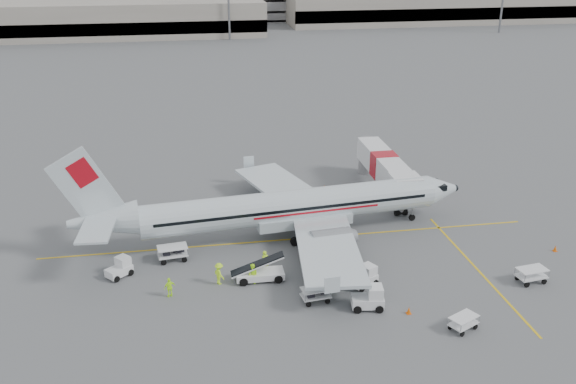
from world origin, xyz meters
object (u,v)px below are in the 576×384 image
object	(u,v)px
tug_aft	(119,268)
belt_loader	(260,264)
aircraft	(292,185)
jet_bridge	(383,173)
tug_mid	(368,297)
tug_fore	(364,276)

from	to	relation	value
tug_aft	belt_loader	bearing A→B (deg)	-53.65
aircraft	tug_aft	size ratio (longest dim) A/B	17.48
tug_aft	jet_bridge	bearing A→B (deg)	-13.58
belt_loader	tug_mid	distance (m)	9.07
belt_loader	tug_aft	bearing A→B (deg)	168.49
belt_loader	tug_aft	world-z (taller)	belt_loader
aircraft	belt_loader	size ratio (longest dim) A/B	7.02
belt_loader	tug_mid	world-z (taller)	belt_loader
jet_bridge	tug_fore	distance (m)	19.92
tug_fore	tug_mid	distance (m)	3.25
jet_bridge	tug_fore	size ratio (longest dim) A/B	7.82
belt_loader	tug_aft	xyz separation A→B (m)	(-11.05, 2.49, -0.59)
jet_bridge	tug_aft	distance (m)	29.68
aircraft	tug_mid	xyz separation A→B (m)	(3.26, -13.06, -3.99)
aircraft	tug_aft	bearing A→B (deg)	-167.08
tug_mid	jet_bridge	bearing A→B (deg)	78.05
belt_loader	tug_fore	size ratio (longest dim) A/B	2.39
tug_mid	tug_aft	world-z (taller)	tug_mid
tug_fore	tug_aft	bearing A→B (deg)	138.17
belt_loader	tug_fore	xyz separation A→B (m)	(7.84, -2.31, -0.55)
aircraft	belt_loader	xyz separation A→B (m)	(-3.94, -7.56, -3.52)
jet_bridge	tug_aft	world-z (taller)	jet_bridge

